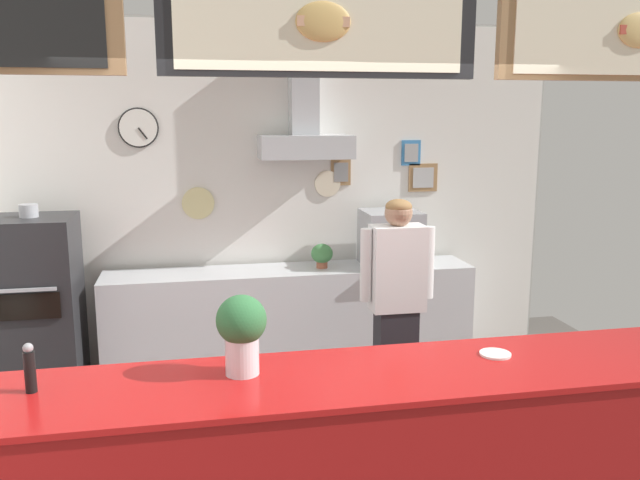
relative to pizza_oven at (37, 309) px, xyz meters
The scene contains 11 objects.
back_wall_assembly 2.13m from the pizza_oven, 12.79° to the left, with size 5.38×2.82×3.06m.
service_counter 3.06m from the pizza_oven, 52.19° to the right, with size 4.51×0.72×1.01m.
back_prep_counter 2.09m from the pizza_oven, ahead, with size 3.22×0.54×0.92m.
pizza_oven is the anchor object (origin of this frame).
shop_worker 2.83m from the pizza_oven, 23.01° to the right, with size 0.53×0.22×1.69m.
espresso_machine 2.99m from the pizza_oven, ahead, with size 0.49×0.57×0.49m.
potted_thyme 2.36m from the pizza_oven, ahead, with size 0.19×0.19×0.21m.
potted_oregano 3.35m from the pizza_oven, ahead, with size 0.13×0.13×0.19m.
condiment_plate 3.60m from the pizza_oven, 40.02° to the right, with size 0.16×0.16×0.01m.
basil_vase 2.76m from the pizza_oven, 58.04° to the right, with size 0.24×0.24×0.39m.
pepper_grinder 2.41m from the pizza_oven, 78.29° to the right, with size 0.05×0.05×0.23m.
Camera 1 is at (-0.65, -3.16, 2.25)m, focal length 36.88 mm.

